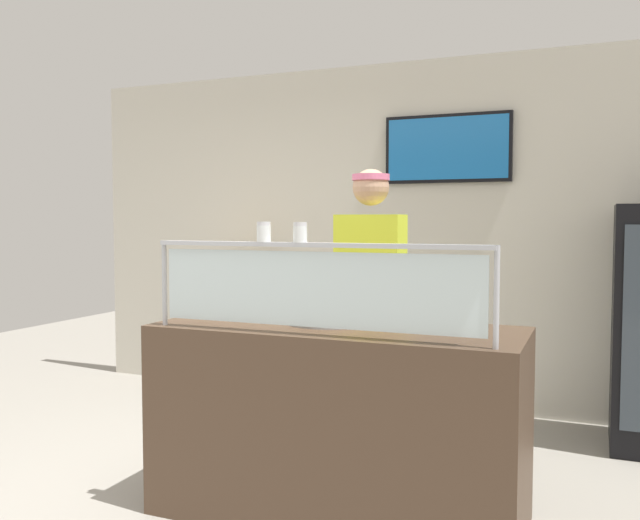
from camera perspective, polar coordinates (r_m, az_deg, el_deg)
The scene contains 11 objects.
ground_plane at distance 4.12m, azimuth 4.85°, elevation -17.46°, with size 12.00×12.00×0.00m, color gray.
shop_rear_unit at distance 5.29m, azimuth 9.89°, elevation 2.22°, with size 6.20×0.13×2.70m.
serving_counter at distance 3.39m, azimuth 1.47°, elevation -13.61°, with size 1.80×0.71×0.95m, color #4C3828.
sneeze_guard at distance 2.98m, azimuth -0.56°, elevation -1.41°, with size 1.62×0.06×0.42m.
pizza_tray at distance 3.38m, azimuth 0.66°, elevation -5.10°, with size 0.42×0.42×0.04m.
pizza_server at distance 3.35m, azimuth 1.12°, elevation -4.81°, with size 0.07×0.28×0.01m, color #ADAFB7.
parmesan_shaker at distance 3.07m, azimuth -4.81°, elevation 2.30°, with size 0.07×0.07×0.09m.
pepper_flake_shaker at distance 2.99m, azimuth -1.71°, elevation 2.26°, with size 0.06×0.06×0.09m.
worker_figure at distance 3.87m, azimuth 4.35°, elevation -3.45°, with size 0.41×0.50×1.76m.
prep_shelf at distance 5.50m, azimuth -7.53°, elevation -7.32°, with size 0.70×0.55×0.89m, color #B7BABF.
pizza_box_stack at distance 5.42m, azimuth -7.59°, elevation -1.30°, with size 0.46×0.46×0.27m.
Camera 1 is at (2.07, -2.67, 1.47)m, focal length 37.54 mm.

